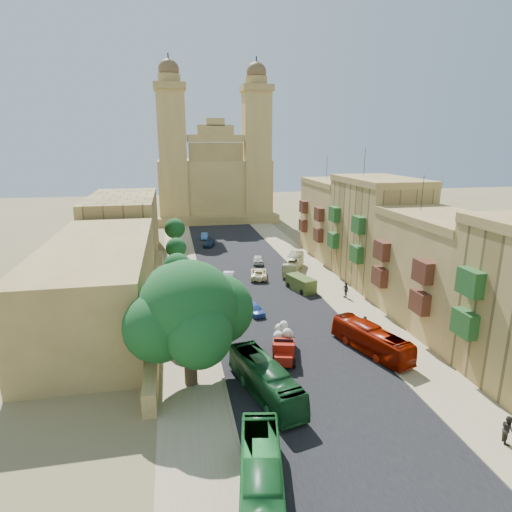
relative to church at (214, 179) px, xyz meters
name	(u,v)px	position (x,y,z in m)	size (l,w,h in m)	color
ground	(325,399)	(0.00, -78.61, -9.52)	(260.00, 260.00, 0.00)	brown
road_surface	(250,276)	(0.00, -48.61, -9.51)	(14.00, 140.00, 0.01)	black
sidewalk_east	(315,272)	(9.50, -48.61, -9.51)	(5.00, 140.00, 0.01)	#988963
sidewalk_west	(182,280)	(-9.50, -48.61, -9.51)	(5.00, 140.00, 0.01)	#988963
kerb_east	(299,273)	(7.00, -48.61, -9.46)	(0.25, 140.00, 0.12)	#988963
kerb_west	(200,279)	(-7.00, -48.61, -9.46)	(0.25, 140.00, 0.12)	#988963
townhouse_b	(439,270)	(15.95, -67.61, -3.86)	(9.00, 14.00, 14.90)	#A28549
townhouse_c	(376,231)	(15.95, -53.61, -2.61)	(9.00, 14.00, 17.40)	tan
townhouse_d	(336,218)	(15.95, -39.61, -3.36)	(9.00, 14.00, 15.90)	#A28549
west_wall	(157,302)	(-12.50, -58.61, -8.62)	(1.00, 40.00, 1.80)	#A28549
west_building_low	(99,283)	(-18.00, -60.61, -5.32)	(10.00, 28.00, 8.40)	olive
west_building_mid	(124,227)	(-18.00, -34.61, -4.52)	(10.00, 22.00, 10.00)	tan
church	(214,179)	(0.00, 0.00, 0.00)	(28.00, 22.50, 36.30)	#A28549
ficus_tree	(190,313)	(-9.41, -74.61, -3.67)	(9.90, 9.10, 9.90)	#3A2D1D
street_tree_a	(180,302)	(-10.00, -66.61, -5.73)	(3.68, 3.68, 5.65)	#3A2D1D
street_tree_b	(178,268)	(-10.00, -54.61, -5.91)	(3.50, 3.50, 5.38)	#3A2D1D
street_tree_c	(176,248)	(-10.00, -42.61, -6.42)	(3.02, 3.02, 4.64)	#3A2D1D
street_tree_d	(175,229)	(-10.00, -30.61, -5.87)	(3.54, 3.54, 5.45)	#3A2D1D
red_truck	(283,342)	(-1.35, -71.76, -8.21)	(3.13, 5.37, 2.97)	#A0190C
olive_pickup	(301,284)	(5.22, -55.51, -8.65)	(3.10, 4.65, 1.77)	#455821
bus_green_south	(261,482)	(-6.50, -86.82, -8.23)	(2.15, 9.20, 2.56)	#1C682B
bus_green_north	(265,379)	(-4.19, -77.23, -8.23)	(2.15, 9.21, 2.57)	#184C23
bus_red_east	(371,340)	(6.50, -72.54, -8.32)	(2.01, 8.60, 2.40)	#891301
bus_cream_east	(293,264)	(6.50, -47.59, -8.36)	(1.94, 8.31, 2.31)	beige
car_blue_a	(255,309)	(-2.00, -61.98, -8.92)	(1.41, 3.50, 1.19)	#3356AB
car_white_a	(228,278)	(-3.40, -50.59, -8.85)	(1.40, 4.02, 1.32)	white
car_cream	(259,273)	(1.00, -49.54, -8.84)	(2.23, 4.83, 1.34)	#FFF3BC
car_dkblue	(209,243)	(-4.07, -29.60, -8.93)	(1.63, 4.00, 1.16)	#152844
car_white_b	(258,259)	(2.33, -42.33, -8.86)	(1.56, 3.87, 1.32)	silver
car_blue_b	(205,236)	(-4.39, -23.53, -8.94)	(1.22, 3.49, 1.15)	#4479BC
pedestrian_a	(364,325)	(7.50, -69.05, -8.56)	(0.70, 0.46, 1.91)	black
pedestrian_b	(508,429)	(9.50, -85.27, -8.59)	(0.90, 0.70, 1.84)	black
pedestrian_c	(346,290)	(9.74, -59.05, -8.56)	(1.12, 0.47, 1.92)	#38373E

